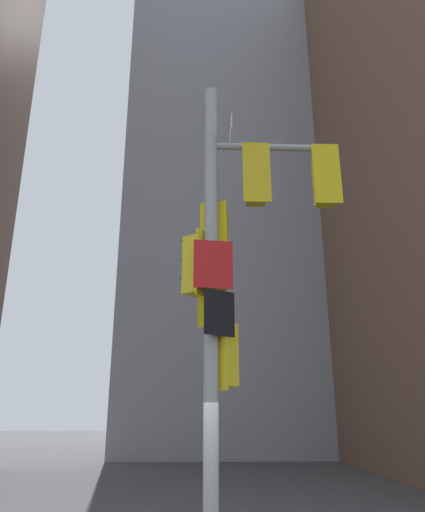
{
  "coord_description": "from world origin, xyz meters",
  "views": [
    {
      "loc": [
        -0.22,
        -7.49,
        2.36
      ],
      "look_at": [
        0.03,
        0.28,
        4.92
      ],
      "focal_mm": 33.32,
      "sensor_mm": 36.0,
      "label": 1
    }
  ],
  "objects": [
    {
      "name": "signal_pole_assembly",
      "position": [
        0.29,
        0.22,
        4.71
      ],
      "size": [
        2.76,
        2.93,
        8.09
      ],
      "color": "#9EA0A3",
      "rests_on": "ground"
    },
    {
      "name": "building_mid_block",
      "position": [
        1.34,
        24.26,
        20.61
      ],
      "size": [
        12.17,
        12.17,
        41.23
      ],
      "primitive_type": "cube",
      "color": "#9399A3",
      "rests_on": "ground"
    }
  ]
}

